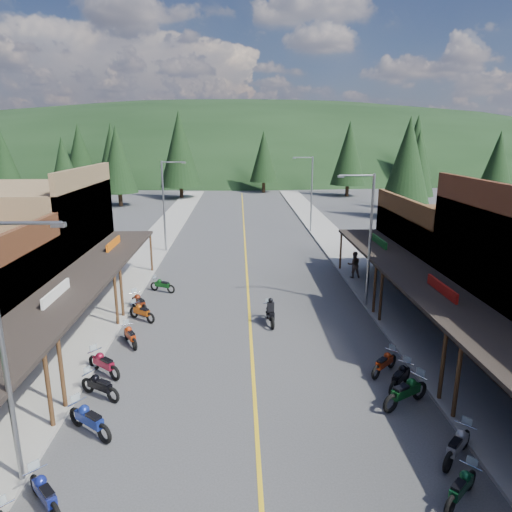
{
  "coord_description": "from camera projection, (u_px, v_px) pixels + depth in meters",
  "views": [
    {
      "loc": [
        -0.55,
        -17.72,
        10.07
      ],
      "look_at": [
        0.46,
        9.0,
        3.0
      ],
      "focal_mm": 32.0,
      "sensor_mm": 36.0,
      "label": 1
    }
  ],
  "objects": [
    {
      "name": "streetlight_0",
      "position": [
        8.0,
        346.0,
        12.53
      ],
      "size": [
        2.16,
        0.18,
        8.0
      ],
      "color": "gray",
      "rests_on": "ground"
    },
    {
      "name": "bike_west_12",
      "position": [
        162.0,
        284.0,
        30.18
      ],
      "size": [
        1.94,
        1.37,
        1.06
      ],
      "primitive_type": null,
      "rotation": [
        0.0,
        0.0,
        1.11
      ],
      "color": "#0C4013",
      "rests_on": "ground"
    },
    {
      "name": "ridge_hill",
      "position": [
        240.0,
        167.0,
        150.14
      ],
      "size": [
        310.0,
        140.0,
        60.0
      ],
      "primitive_type": "ellipsoid",
      "color": "black",
      "rests_on": "ground"
    },
    {
      "name": "bike_east_5",
      "position": [
        458.0,
        444.0,
        14.48
      ],
      "size": [
        1.94,
        1.94,
        1.18
      ],
      "primitive_type": null,
      "rotation": [
        0.0,
        0.0,
        -0.79
      ],
      "color": "gray",
      "rests_on": "ground"
    },
    {
      "name": "ground",
      "position": [
        253.0,
        376.0,
        19.72
      ],
      "size": [
        220.0,
        220.0,
        0.0
      ],
      "primitive_type": "plane",
      "color": "#38383A",
      "rests_on": "ground"
    },
    {
      "name": "pine_9",
      "position": [
        418.0,
        164.0,
        62.43
      ],
      "size": [
        4.93,
        4.93,
        10.8
      ],
      "color": "black",
      "rests_on": "ground"
    },
    {
      "name": "bike_west_6",
      "position": [
        89.0,
        418.0,
        15.71
      ],
      "size": [
        2.21,
        1.95,
        1.27
      ],
      "primitive_type": null,
      "rotation": [
        0.0,
        0.0,
        0.91
      ],
      "color": "navy",
      "rests_on": "ground"
    },
    {
      "name": "sidewalk_east",
      "position": [
        347.0,
        255.0,
        39.33
      ],
      "size": [
        3.4,
        94.0,
        0.15
      ],
      "primitive_type": "cube",
      "color": "gray",
      "rests_on": "ground"
    },
    {
      "name": "rider_on_bike",
      "position": [
        270.0,
        313.0,
        25.01
      ],
      "size": [
        0.9,
        2.18,
        1.61
      ],
      "rotation": [
        0.0,
        0.0,
        0.09
      ],
      "color": "black",
      "rests_on": "ground"
    },
    {
      "name": "pine_6",
      "position": [
        498.0,
        156.0,
        81.56
      ],
      "size": [
        5.04,
        5.04,
        11.0
      ],
      "color": "black",
      "rests_on": "ground"
    },
    {
      "name": "centerline",
      "position": [
        246.0,
        257.0,
        39.04
      ],
      "size": [
        0.15,
        90.0,
        0.01
      ],
      "primitive_type": "cube",
      "color": "gold",
      "rests_on": "ground"
    },
    {
      "name": "shop_east_3",
      "position": [
        453.0,
        252.0,
        30.49
      ],
      "size": [
        10.9,
        10.2,
        6.2
      ],
      "color": "#4C2D16",
      "rests_on": "ground"
    },
    {
      "name": "bike_west_10",
      "position": [
        142.0,
        311.0,
        25.49
      ],
      "size": [
        1.95,
        1.71,
        1.12
      ],
      "primitive_type": null,
      "rotation": [
        0.0,
        0.0,
        0.92
      ],
      "color": "#9E420B",
      "rests_on": "ground"
    },
    {
      "name": "sidewalk_west",
      "position": [
        144.0,
        257.0,
        38.7
      ],
      "size": [
        3.4,
        94.0,
        0.15
      ],
      "primitive_type": "cube",
      "color": "gray",
      "rests_on": "ground"
    },
    {
      "name": "shop_west_3",
      "position": [
        33.0,
        241.0,
        29.23
      ],
      "size": [
        10.9,
        10.2,
        8.2
      ],
      "color": "brown",
      "rests_on": "ground"
    },
    {
      "name": "bike_east_7",
      "position": [
        400.0,
        376.0,
        18.6
      ],
      "size": [
        1.81,
        1.96,
        1.15
      ],
      "primitive_type": null,
      "rotation": [
        0.0,
        0.0,
        -0.71
      ],
      "color": "black",
      "rests_on": "ground"
    },
    {
      "name": "pine_0",
      "position": [
        4.0,
        158.0,
        76.51
      ],
      "size": [
        5.04,
        5.04,
        11.0
      ],
      "color": "black",
      "rests_on": "ground"
    },
    {
      "name": "pine_7",
      "position": [
        80.0,
        150.0,
        90.13
      ],
      "size": [
        5.88,
        5.88,
        12.5
      ],
      "color": "black",
      "rests_on": "ground"
    },
    {
      "name": "bike_west_8",
      "position": [
        104.0,
        363.0,
        19.65
      ],
      "size": [
        2.06,
        1.88,
        1.2
      ],
      "primitive_type": null,
      "rotation": [
        0.0,
        0.0,
        0.87
      ],
      "color": "maroon",
      "rests_on": "ground"
    },
    {
      "name": "bike_east_6",
      "position": [
        406.0,
        391.0,
        17.38
      ],
      "size": [
        2.38,
        1.83,
        1.32
      ],
      "primitive_type": null,
      "rotation": [
        0.0,
        0.0,
        -1.04
      ],
      "color": "#0C3E17",
      "rests_on": "ground"
    },
    {
      "name": "pedestrian_east_b",
      "position": [
        354.0,
        265.0,
        32.71
      ],
      "size": [
        0.93,
        0.54,
        1.92
      ],
      "primitive_type": "imported",
      "rotation": [
        0.0,
        0.0,
        3.14
      ],
      "color": "brown",
      "rests_on": "sidewalk_east"
    },
    {
      "name": "streetlight_1",
      "position": [
        165.0,
        202.0,
        39.58
      ],
      "size": [
        2.16,
        0.18,
        8.0
      ],
      "color": "gray",
      "rests_on": "ground"
    },
    {
      "name": "pine_1",
      "position": [
        112.0,
        151.0,
        84.62
      ],
      "size": [
        5.88,
        5.88,
        12.5
      ],
      "color": "black",
      "rests_on": "ground"
    },
    {
      "name": "streetlight_3",
      "position": [
        310.0,
        191.0,
        47.81
      ],
      "size": [
        2.16,
        0.18,
        8.0
      ],
      "color": "gray",
      "rests_on": "ground"
    },
    {
      "name": "pine_8",
      "position": [
        64.0,
        170.0,
        56.03
      ],
      "size": [
        4.48,
        4.48,
        10.0
      ],
      "color": "black",
      "rests_on": "ground"
    },
    {
      "name": "pine_10",
      "position": [
        117.0,
        159.0,
        65.63
      ],
      "size": [
        5.38,
        5.38,
        11.6
      ],
      "color": "black",
      "rests_on": "ground"
    },
    {
      "name": "streetlight_2",
      "position": [
        368.0,
        235.0,
        26.56
      ],
      "size": [
        2.16,
        0.18,
        8.0
      ],
      "color": "gray",
      "rests_on": "ground"
    },
    {
      "name": "pine_4",
      "position": [
        349.0,
        153.0,
        76.49
      ],
      "size": [
        5.88,
        5.88,
        12.5
      ],
      "color": "black",
      "rests_on": "ground"
    },
    {
      "name": "bike_east_4",
      "position": [
        461.0,
        486.0,
        12.79
      ],
      "size": [
        1.86,
        1.77,
        1.1
      ],
      "primitive_type": null,
      "rotation": [
        0.0,
        0.0,
        -0.84
      ],
      "color": "#0B3A1E",
      "rests_on": "ground"
    },
    {
      "name": "bike_east_8",
      "position": [
        384.0,
        362.0,
        19.8
      ],
      "size": [
        1.86,
        1.81,
        1.11
      ],
      "primitive_type": null,
      "rotation": [
        0.0,
        0.0,
        -0.81
      ],
      "color": "#98270A",
      "rests_on": "ground"
    },
    {
      "name": "pine_5",
      "position": [
        416.0,
        147.0,
        88.47
      ],
      "size": [
        6.72,
        6.72,
        14.0
      ],
      "color": "black",
      "rests_on": "ground"
    },
    {
      "name": "bike_west_5",
      "position": [
        45.0,
        492.0,
        12.55
      ],
      "size": [
        1.84,
        1.93,
        1.14
      ],
      "primitive_type": null,
      "rotation": [
        0.0,
        0.0,
        0.74
      ],
      "color": "navy",
      "rests_on": "ground"
    },
    {
      "name": "pine_2",
      "position": [
        180.0,
        149.0,
        73.35
      ],
      "size": [
        6.72,
        6.72,
        14.0
      ],
      "color": "black",
      "rests_on": "ground"
    },
    {
      "name": "pine_11",
      "position": [
        408.0,
        160.0,
        55.32
      ],
      "size": [
        5.82,
        5.82,
        12.4
      ],
      "color": "black",
      "rests_on": "ground"
    },
    {
      "name": "pine_3",
      "position": [
        264.0,
        156.0,
        81.97
      ],
      "size": [
        5.04,
        5.04,
        11.0
      ],
      "color": "black",
      "rests_on": "ground"
    },
    {
      "name": "bike_west_7",
      "position": [
        100.0,
        385.0,
        17.94
      ],
      "size": [
        2.05,
        1.63,
        1.15
      ],
      "primitive_type": null,
      "rotation": [
        0.0,
        0.0,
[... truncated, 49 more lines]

